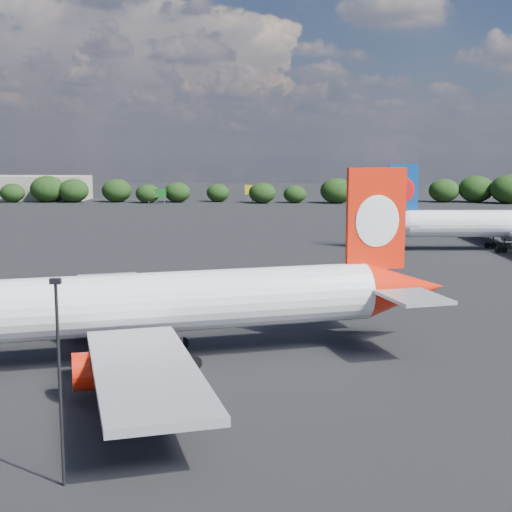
{
  "coord_description": "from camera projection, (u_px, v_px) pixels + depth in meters",
  "views": [
    {
      "loc": [
        17.01,
        -46.86,
        16.83
      ],
      "look_at": [
        16.0,
        12.0,
        8.0
      ],
      "focal_mm": 50.0,
      "sensor_mm": 36.0,
      "label": 1
    }
  ],
  "objects": [
    {
      "name": "apron_lamp_post",
      "position": [
        59.0,
        372.0,
        35.1
      ],
      "size": [
        0.55,
        0.3,
        10.66
      ],
      "color": "black",
      "rests_on": "ground"
    },
    {
      "name": "billboard_yellow",
      "position": [
        253.0,
        190.0,
        228.3
      ],
      "size": [
        5.0,
        0.3,
        5.5
      ],
      "color": "yellow",
      "rests_on": "ground"
    },
    {
      "name": "highway_sign",
      "position": [
        157.0,
        194.0,
        222.98
      ],
      "size": [
        6.0,
        0.3,
        4.5
      ],
      "color": "#13621F",
      "rests_on": "ground"
    },
    {
      "name": "ground",
      "position": [
        156.0,
        261.0,
        108.44
      ],
      "size": [
        500.0,
        500.0,
        0.0
      ],
      "primitive_type": "plane",
      "color": "black",
      "rests_on": "ground"
    },
    {
      "name": "terminal_building",
      "position": [
        25.0,
        188.0,
        239.47
      ],
      "size": [
        42.0,
        16.0,
        8.0
      ],
      "color": "#9C9687",
      "rests_on": "ground"
    },
    {
      "name": "china_southern_airliner",
      "position": [
        501.0,
        224.0,
        119.05
      ],
      "size": [
        44.11,
        41.87,
        14.43
      ],
      "color": "white",
      "rests_on": "ground"
    },
    {
      "name": "horizon_treeline",
      "position": [
        259.0,
        190.0,
        227.31
      ],
      "size": [
        205.07,
        15.59,
        9.1
      ],
      "color": "black",
      "rests_on": "ground"
    },
    {
      "name": "qantas_airliner",
      "position": [
        171.0,
        304.0,
        56.73
      ],
      "size": [
        46.17,
        44.27,
        15.32
      ],
      "color": "white",
      "rests_on": "ground"
    }
  ]
}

